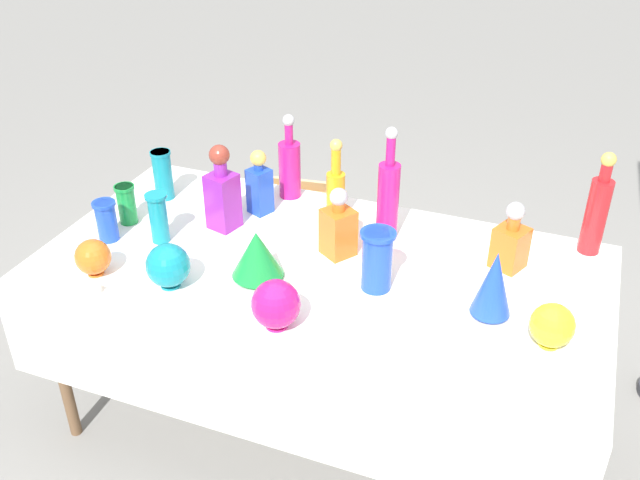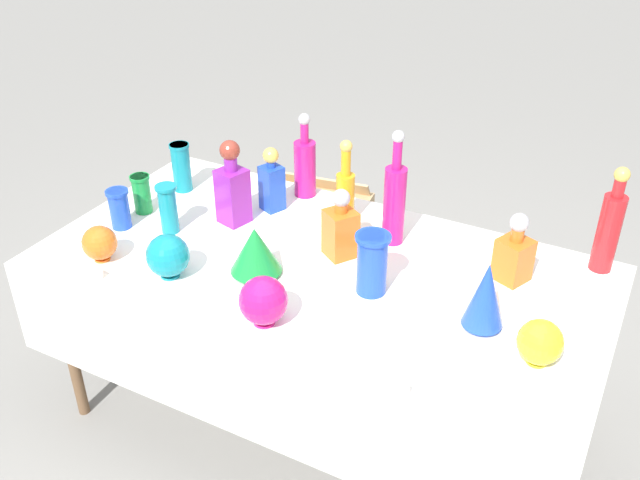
{
  "view_description": "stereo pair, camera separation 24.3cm",
  "coord_description": "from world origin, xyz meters",
  "views": [
    {
      "loc": [
        0.75,
        -1.94,
        2.13
      ],
      "look_at": [
        0.0,
        0.0,
        0.86
      ],
      "focal_mm": 40.0,
      "sensor_mm": 36.0,
      "label": 1
    },
    {
      "loc": [
        0.97,
        -1.83,
        2.13
      ],
      "look_at": [
        0.0,
        0.0,
        0.86
      ],
      "focal_mm": 40.0,
      "sensor_mm": 36.0,
      "label": 2
    }
  ],
  "objects": [
    {
      "name": "round_bowl_2",
      "position": [
        -0.69,
        -0.33,
        0.83
      ],
      "size": [
        0.12,
        0.12,
        0.13
      ],
      "color": "orange",
      "rests_on": "display_table"
    },
    {
      "name": "price_tag_center",
      "position": [
        -0.63,
        -0.42,
        0.78
      ],
      "size": [
        0.05,
        0.02,
        0.03
      ],
      "primitive_type": "cube",
      "rotation": [
        -0.21,
        0.0,
        -0.11
      ],
      "color": "white",
      "rests_on": "display_table"
    },
    {
      "name": "slender_vase_0",
      "position": [
        -0.79,
        -0.12,
        0.84
      ],
      "size": [
        0.09,
        0.09,
        0.15
      ],
      "color": "blue",
      "rests_on": "display_table"
    },
    {
      "name": "square_decanter_1",
      "position": [
        -0.35,
        0.27,
        0.88
      ],
      "size": [
        0.1,
        0.1,
        0.26
      ],
      "color": "blue",
      "rests_on": "display_table"
    },
    {
      "name": "display_table",
      "position": [
        0.0,
        -0.04,
        0.7
      ],
      "size": [
        1.96,
        1.02,
        0.76
      ],
      "color": "white",
      "rests_on": "ground"
    },
    {
      "name": "slender_vase_4",
      "position": [
        0.22,
        -0.06,
        0.87
      ],
      "size": [
        0.12,
        0.12,
        0.21
      ],
      "color": "blue",
      "rests_on": "display_table"
    },
    {
      "name": "slender_vase_3",
      "position": [
        -0.6,
        -0.06,
        0.86
      ],
      "size": [
        0.08,
        0.08,
        0.19
      ],
      "color": "teal",
      "rests_on": "display_table"
    },
    {
      "name": "fluted_vase_0",
      "position": [
        -0.17,
        -0.15,
        0.85
      ],
      "size": [
        0.18,
        0.18,
        0.18
      ],
      "color": "#198C38",
      "rests_on": "display_table"
    },
    {
      "name": "round_bowl_3",
      "position": [
        -0.0,
        -0.37,
        0.84
      ],
      "size": [
        0.15,
        0.15,
        0.16
      ],
      "color": "#C61972",
      "rests_on": "display_table"
    },
    {
      "name": "price_tag_left",
      "position": [
        0.49,
        -0.46,
        0.78
      ],
      "size": [
        0.06,
        0.03,
        0.04
      ],
      "primitive_type": "cube",
      "rotation": [
        -0.21,
        0.0,
        0.23
      ],
      "color": "white",
      "rests_on": "display_table"
    },
    {
      "name": "square_decanter_3",
      "position": [
        0.03,
        0.09,
        0.87
      ],
      "size": [
        0.14,
        0.14,
        0.26
      ],
      "color": "orange",
      "rests_on": "display_table"
    },
    {
      "name": "cardboard_box_behind_left",
      "position": [
        -0.57,
        1.03,
        0.2
      ],
      "size": [
        0.58,
        0.37,
        0.48
      ],
      "color": "tan",
      "rests_on": "ground"
    },
    {
      "name": "tall_bottle_3",
      "position": [
        0.16,
        0.26,
        0.93
      ],
      "size": [
        0.08,
        0.08,
        0.44
      ],
      "color": "#C61972",
      "rests_on": "display_table"
    },
    {
      "name": "slender_vase_2",
      "position": [
        -0.77,
        0.24,
        0.87
      ],
      "size": [
        0.08,
        0.08,
        0.2
      ],
      "color": "teal",
      "rests_on": "display_table"
    },
    {
      "name": "round_bowl_0",
      "position": [
        0.79,
        -0.16,
        0.83
      ],
      "size": [
        0.13,
        0.13,
        0.14
      ],
      "color": "yellow",
      "rests_on": "display_table"
    },
    {
      "name": "tall_bottle_1",
      "position": [
        -0.3,
        0.44,
        0.89
      ],
      "size": [
        0.09,
        0.09,
        0.35
      ],
      "color": "#C61972",
      "rests_on": "display_table"
    },
    {
      "name": "fluted_vase_1",
      "position": [
        0.6,
        -0.07,
        0.88
      ],
      "size": [
        0.13,
        0.13,
        0.23
      ],
      "color": "blue",
      "rests_on": "display_table"
    },
    {
      "name": "slender_vase_1",
      "position": [
        -0.79,
        0.01,
        0.84
      ],
      "size": [
        0.08,
        0.08,
        0.16
      ],
      "color": "#198C38",
      "rests_on": "display_table"
    },
    {
      "name": "round_bowl_1",
      "position": [
        -0.42,
        -0.3,
        0.84
      ],
      "size": [
        0.15,
        0.15,
        0.16
      ],
      "color": "teal",
      "rests_on": "display_table"
    },
    {
      "name": "square_decanter_0",
      "position": [
        0.61,
        0.23,
        0.86
      ],
      "size": [
        0.13,
        0.13,
        0.25
      ],
      "color": "orange",
      "rests_on": "display_table"
    },
    {
      "name": "tall_bottle_2",
      "position": [
        0.87,
        0.43,
        0.92
      ],
      "size": [
        0.08,
        0.08,
        0.39
      ],
      "color": "red",
      "rests_on": "display_table"
    },
    {
      "name": "ground_plane",
      "position": [
        0.0,
        0.0,
        0.0
      ],
      "size": [
        40.0,
        40.0,
        0.0
      ],
      "primitive_type": "plane",
      "color": "gray"
    },
    {
      "name": "tall_bottle_0",
      "position": [
        -0.06,
        0.31,
        0.89
      ],
      "size": [
        0.07,
        0.07,
        0.34
      ],
      "color": "orange",
      "rests_on": "display_table"
    },
    {
      "name": "square_decanter_2",
      "position": [
        -0.43,
        0.11,
        0.91
      ],
      "size": [
        0.12,
        0.12,
        0.34
      ],
      "color": "purple",
      "rests_on": "display_table"
    }
  ]
}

